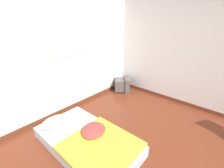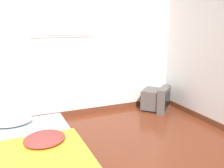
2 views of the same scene
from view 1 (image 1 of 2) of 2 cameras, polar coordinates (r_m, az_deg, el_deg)
wall_back at (r=3.31m, az=-25.57°, el=7.50°), size 7.70×0.08×2.60m
mattress_bed at (r=2.82m, az=-9.62°, el=-20.31°), size 1.05×1.88×0.34m
crt_tv at (r=4.73m, az=3.98°, el=-0.19°), size 0.63×0.63×0.42m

